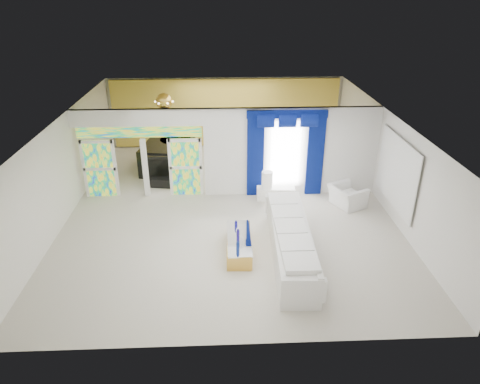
{
  "coord_description": "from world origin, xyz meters",
  "views": [
    {
      "loc": [
        -0.2,
        -12.56,
        6.56
      ],
      "look_at": [
        0.3,
        -1.2,
        1.1
      ],
      "focal_mm": 32.56,
      "sensor_mm": 36.0,
      "label": 1
    }
  ],
  "objects_px": {
    "coffee_table": "(239,244)",
    "console_table": "(276,193)",
    "white_sofa": "(291,243)",
    "armchair": "(347,196)",
    "grand_piano": "(166,157)"
  },
  "relations": [
    {
      "from": "white_sofa",
      "to": "armchair",
      "type": "bearing_deg",
      "value": 53.39
    },
    {
      "from": "coffee_table",
      "to": "armchair",
      "type": "xyz_separation_m",
      "value": [
        3.62,
        2.54,
        0.13
      ]
    },
    {
      "from": "armchair",
      "to": "grand_piano",
      "type": "xyz_separation_m",
      "value": [
        -6.21,
        3.36,
        0.18
      ]
    },
    {
      "from": "console_table",
      "to": "grand_piano",
      "type": "relative_size",
      "value": 0.61
    },
    {
      "from": "white_sofa",
      "to": "coffee_table",
      "type": "relative_size",
      "value": 2.32
    },
    {
      "from": "armchair",
      "to": "grand_piano",
      "type": "relative_size",
      "value": 0.51
    },
    {
      "from": "coffee_table",
      "to": "grand_piano",
      "type": "relative_size",
      "value": 0.9
    },
    {
      "from": "white_sofa",
      "to": "armchair",
      "type": "height_order",
      "value": "white_sofa"
    },
    {
      "from": "console_table",
      "to": "armchair",
      "type": "relative_size",
      "value": 1.2
    },
    {
      "from": "white_sofa",
      "to": "grand_piano",
      "type": "height_order",
      "value": "grand_piano"
    },
    {
      "from": "coffee_table",
      "to": "grand_piano",
      "type": "distance_m",
      "value": 6.45
    },
    {
      "from": "armchair",
      "to": "grand_piano",
      "type": "bearing_deg",
      "value": 36.15
    },
    {
      "from": "white_sofa",
      "to": "console_table",
      "type": "height_order",
      "value": "white_sofa"
    },
    {
      "from": "coffee_table",
      "to": "console_table",
      "type": "distance_m",
      "value": 3.39
    },
    {
      "from": "console_table",
      "to": "grand_piano",
      "type": "xyz_separation_m",
      "value": [
        -3.95,
        2.8,
        0.31
      ]
    }
  ]
}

